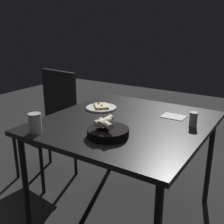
{
  "coord_description": "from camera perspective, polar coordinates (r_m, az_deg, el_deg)",
  "views": [
    {
      "loc": [
        -0.85,
        1.49,
        1.37
      ],
      "look_at": [
        0.08,
        0.05,
        0.82
      ],
      "focal_mm": 43.74,
      "sensor_mm": 36.0,
      "label": 1
    }
  ],
  "objects": [
    {
      "name": "ground",
      "position": [
        2.19,
        2.6,
        -20.79
      ],
      "size": [
        8.0,
        8.0,
        0.0
      ],
      "primitive_type": "plane",
      "color": "#2B2B2B"
    },
    {
      "name": "pepper_shaker",
      "position": [
        1.77,
        16.6,
        -1.66
      ],
      "size": [
        0.05,
        0.05,
        0.09
      ],
      "color": "#BFB299",
      "rests_on": "dining_table"
    },
    {
      "name": "beer_glass",
      "position": [
        1.66,
        -15.74,
        -2.47
      ],
      "size": [
        0.08,
        0.08,
        0.12
      ],
      "color": "silver",
      "rests_on": "dining_table"
    },
    {
      "name": "pizza_plate",
      "position": [
        2.07,
        -2.27,
        0.97
      ],
      "size": [
        0.23,
        0.23,
        0.04
      ],
      "color": "white",
      "rests_on": "dining_table"
    },
    {
      "name": "napkin",
      "position": [
        1.94,
        12.74,
        -0.93
      ],
      "size": [
        0.16,
        0.12,
        0.0
      ],
      "color": "white",
      "rests_on": "dining_table"
    },
    {
      "name": "bread_basket",
      "position": [
        1.56,
        -0.98,
        -3.97
      ],
      "size": [
        0.24,
        0.24,
        0.11
      ],
      "color": "black",
      "rests_on": "dining_table"
    },
    {
      "name": "dining_table",
      "position": [
        1.84,
        2.9,
        -3.57
      ],
      "size": [
        1.04,
        1.11,
        0.76
      ],
      "color": "black",
      "rests_on": "ground"
    },
    {
      "name": "chair_near",
      "position": [
        2.54,
        -12.58,
        -1.39
      ],
      "size": [
        0.48,
        0.48,
        0.97
      ],
      "color": "black",
      "rests_on": "ground"
    }
  ]
}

